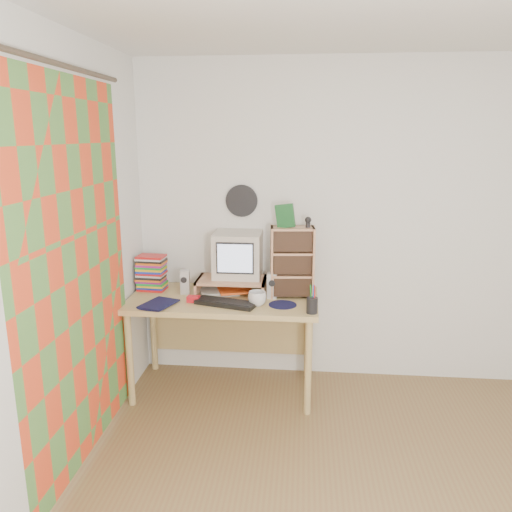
% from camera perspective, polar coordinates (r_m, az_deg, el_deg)
% --- Properties ---
extents(back_wall, '(3.50, 0.00, 3.50)m').
position_cam_1_polar(back_wall, '(3.95, 11.93, 3.47)').
color(back_wall, white).
rests_on(back_wall, floor).
extents(left_wall, '(0.00, 3.50, 3.50)m').
position_cam_1_polar(left_wall, '(2.58, -25.16, -2.99)').
color(left_wall, white).
rests_on(left_wall, floor).
extents(curtain, '(0.00, 2.20, 2.20)m').
position_cam_1_polar(curtain, '(2.99, -19.72, -2.28)').
color(curtain, '#EA4521').
rests_on(curtain, left_wall).
extents(wall_disc, '(0.25, 0.02, 0.25)m').
position_cam_1_polar(wall_disc, '(3.91, -1.66, 6.32)').
color(wall_disc, black).
rests_on(wall_disc, back_wall).
extents(desk, '(1.40, 0.70, 0.75)m').
position_cam_1_polar(desk, '(3.84, -3.60, -6.37)').
color(desk, tan).
rests_on(desk, floor).
extents(monitor_riser, '(0.52, 0.30, 0.12)m').
position_cam_1_polar(monitor_riser, '(3.80, -2.82, -2.97)').
color(monitor_riser, tan).
rests_on(monitor_riser, desk).
extents(crt_monitor, '(0.36, 0.36, 0.34)m').
position_cam_1_polar(crt_monitor, '(3.79, -2.15, 0.06)').
color(crt_monitor, beige).
rests_on(crt_monitor, monitor_riser).
extents(speaker_left, '(0.08, 0.08, 0.18)m').
position_cam_1_polar(speaker_left, '(3.84, -8.11, -2.96)').
color(speaker_left, silver).
rests_on(speaker_left, desk).
extents(speaker_right, '(0.07, 0.07, 0.19)m').
position_cam_1_polar(speaker_right, '(3.70, 1.86, -3.38)').
color(speaker_right, silver).
rests_on(speaker_right, desk).
extents(keyboard, '(0.46, 0.26, 0.03)m').
position_cam_1_polar(keyboard, '(3.58, -3.48, -5.38)').
color(keyboard, black).
rests_on(keyboard, desk).
extents(dvd_stack, '(0.22, 0.16, 0.29)m').
position_cam_1_polar(dvd_stack, '(3.96, -11.86, -1.76)').
color(dvd_stack, brown).
rests_on(dvd_stack, desk).
extents(cd_rack, '(0.33, 0.20, 0.53)m').
position_cam_1_polar(cd_rack, '(3.69, 4.15, -0.73)').
color(cd_rack, tan).
rests_on(cd_rack, desk).
extents(mug, '(0.15, 0.15, 0.10)m').
position_cam_1_polar(mug, '(3.55, 0.14, -4.88)').
color(mug, silver).
rests_on(mug, desk).
extents(diary, '(0.28, 0.24, 0.05)m').
position_cam_1_polar(diary, '(3.67, -12.29, -5.01)').
color(diary, '#0F1137').
rests_on(diary, desk).
extents(mousepad, '(0.25, 0.25, 0.00)m').
position_cam_1_polar(mousepad, '(3.58, 3.06, -5.58)').
color(mousepad, '#101236').
rests_on(mousepad, desk).
extents(pen_cup, '(0.10, 0.10, 0.15)m').
position_cam_1_polar(pen_cup, '(3.41, 6.43, -5.28)').
color(pen_cup, black).
rests_on(pen_cup, desk).
extents(papers, '(0.34, 0.29, 0.04)m').
position_cam_1_polar(papers, '(3.83, -3.53, -4.01)').
color(papers, beige).
rests_on(papers, desk).
extents(red_box, '(0.09, 0.06, 0.04)m').
position_cam_1_polar(red_box, '(3.66, -7.17, -4.90)').
color(red_box, red).
rests_on(red_box, desk).
extents(game_box, '(0.13, 0.05, 0.17)m').
position_cam_1_polar(game_box, '(3.61, 3.36, 4.60)').
color(game_box, '#175223').
rests_on(game_box, cd_rack).
extents(webcam, '(0.05, 0.05, 0.08)m').
position_cam_1_polar(webcam, '(3.62, 5.97, 3.87)').
color(webcam, black).
rests_on(webcam, cd_rack).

